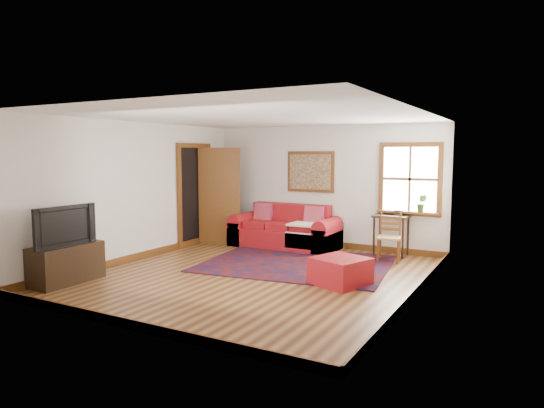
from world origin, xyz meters
The scene contains 13 objects.
ground centered at (0.00, 0.00, 0.00)m, with size 5.50×5.50×0.00m, color #472713.
room_envelope centered at (0.00, 0.02, 1.65)m, with size 5.04×5.54×2.52m.
window centered at (1.78, 2.70, 1.31)m, with size 1.18×0.20×1.38m.
doorway centered at (-2.21, 1.78, 1.07)m, with size 0.89×1.08×2.14m.
framed_artwork centered at (-0.30, 2.71, 1.55)m, with size 1.05×0.07×0.85m.
persian_rug centered at (0.23, 1.00, 0.01)m, with size 3.14×2.51×0.02m, color #4F100B.
red_leather_sofa centered at (-0.67, 2.31, 0.29)m, with size 2.24×0.92×0.88m.
red_ottoman centered at (1.38, 0.12, 0.20)m, with size 0.70×0.70×0.40m, color maroon.
side_table centered at (1.47, 2.53, 0.65)m, with size 0.64×0.48×0.77m.
ladder_back_chair centered at (1.58, 2.04, 0.47)m, with size 0.46×0.44×0.87m.
media_cabinet centered at (-2.25, -1.77, 0.29)m, with size 0.48×1.06×0.58m, color black.
television centered at (-2.23, -1.85, 0.88)m, with size 1.04×0.14×0.60m, color black.
candle_hurricane centered at (-2.20, -1.42, 0.67)m, with size 0.12×0.12×0.18m.
Camera 1 is at (3.89, -6.50, 1.94)m, focal length 32.00 mm.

